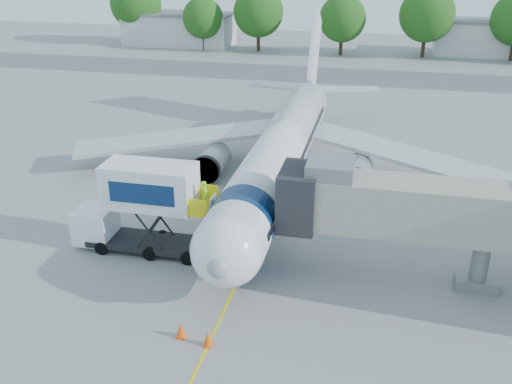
% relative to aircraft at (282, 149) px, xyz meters
% --- Properties ---
extents(ground, '(160.00, 160.00, 0.00)m').
position_rel_aircraft_xyz_m(ground, '(0.00, -4.12, -2.95)').
color(ground, gray).
rests_on(ground, ground).
extents(guidance_line, '(0.15, 70.00, 0.01)m').
position_rel_aircraft_xyz_m(guidance_line, '(0.00, -4.12, -2.94)').
color(guidance_line, yellow).
rests_on(guidance_line, ground).
extents(taxiway_strip, '(120.00, 10.00, 0.01)m').
position_rel_aircraft_xyz_m(taxiway_strip, '(0.00, 37.88, -2.94)').
color(taxiway_strip, '#59595B').
rests_on(taxiway_strip, ground).
extents(aircraft, '(34.17, 37.73, 11.35)m').
position_rel_aircraft_xyz_m(aircraft, '(0.00, 0.00, 0.00)').
color(aircraft, white).
rests_on(aircraft, ground).
extents(jet_bridge, '(13.90, 3.20, 6.60)m').
position_rel_aircraft_xyz_m(jet_bridge, '(7.99, -11.12, 1.39)').
color(jet_bridge, '#A8A08F').
rests_on(jet_bridge, ground).
extents(catering_hiloader, '(8.50, 2.44, 5.50)m').
position_rel_aircraft_xyz_m(catering_hiloader, '(-6.27, -11.12, -0.19)').
color(catering_hiloader, black).
rests_on(catering_hiloader, ground).
extents(ground_tug, '(3.56, 2.34, 1.31)m').
position_rel_aircraft_xyz_m(ground_tug, '(3.81, -19.34, -2.26)').
color(ground_tug, white).
rests_on(ground_tug, ground).
extents(safety_cone_a, '(0.49, 0.49, 0.78)m').
position_rel_aircraft_xyz_m(safety_cone_a, '(-1.40, -18.37, -2.58)').
color(safety_cone_a, '#F9510D').
rests_on(safety_cone_a, ground).
extents(safety_cone_b, '(0.47, 0.47, 0.74)m').
position_rel_aircraft_xyz_m(safety_cone_b, '(0.01, -18.66, -2.59)').
color(safety_cone_b, '#F9510D').
rests_on(safety_cone_b, ground).
extents(outbuilding_left, '(18.40, 8.40, 5.30)m').
position_rel_aircraft_xyz_m(outbuilding_left, '(-28.00, 55.88, -0.29)').
color(outbuilding_left, beige).
rests_on(outbuilding_left, ground).
extents(outbuilding_right, '(16.40, 7.40, 5.30)m').
position_rel_aircraft_xyz_m(outbuilding_right, '(22.00, 57.88, -0.29)').
color(outbuilding_right, beige).
rests_on(outbuilding_right, ground).
extents(tree_a, '(8.57, 8.57, 10.93)m').
position_rel_aircraft_xyz_m(tree_a, '(-35.28, 55.18, 3.69)').
color(tree_a, '#382314').
rests_on(tree_a, ground).
extents(tree_b, '(6.52, 6.52, 8.32)m').
position_rel_aircraft_xyz_m(tree_b, '(-22.54, 52.14, 2.10)').
color(tree_b, '#382314').
rests_on(tree_b, ground).
extents(tree_c, '(7.90, 7.90, 10.07)m').
position_rel_aircraft_xyz_m(tree_c, '(-13.59, 53.04, 3.16)').
color(tree_c, '#382314').
rests_on(tree_c, ground).
extents(tree_d, '(7.15, 7.15, 9.11)m').
position_rel_aircraft_xyz_m(tree_d, '(-0.29, 52.54, 2.58)').
color(tree_d, '#382314').
rests_on(tree_d, ground).
extents(tree_e, '(8.21, 8.21, 10.47)m').
position_rel_aircraft_xyz_m(tree_e, '(12.18, 53.50, 3.41)').
color(tree_e, '#382314').
rests_on(tree_e, ground).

